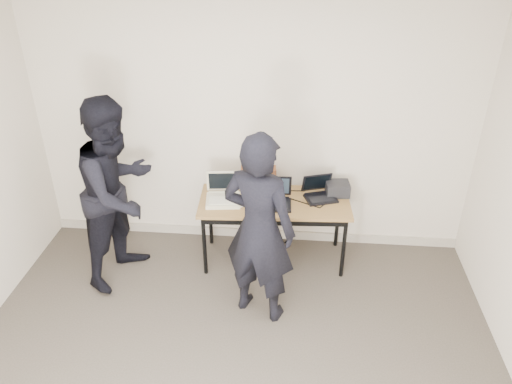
# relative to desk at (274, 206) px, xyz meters

# --- Properties ---
(room) EXTENTS (4.60, 4.60, 2.80)m
(room) POSITION_rel_desk_xyz_m (-0.26, -1.84, 0.69)
(room) COLOR #433B33
(room) RESTS_ON ground
(desk) EXTENTS (1.53, 0.73, 0.72)m
(desk) POSITION_rel_desk_xyz_m (0.00, 0.00, 0.00)
(desk) COLOR brown
(desk) RESTS_ON ground
(laptop_beige) EXTENTS (0.37, 0.37, 0.27)m
(laptop_beige) POSITION_rel_desk_xyz_m (-0.51, -0.03, 0.11)
(laptop_beige) COLOR #BFB998
(laptop_beige) RESTS_ON desk
(laptop_center) EXTENTS (0.35, 0.33, 0.26)m
(laptop_center) POSITION_rel_desk_xyz_m (-0.00, -0.03, 0.12)
(laptop_center) COLOR black
(laptop_center) RESTS_ON desk
(laptop_right) EXTENTS (0.38, 0.37, 0.22)m
(laptop_right) POSITION_rel_desk_xyz_m (0.44, 0.12, 0.11)
(laptop_right) COLOR black
(laptop_right) RESTS_ON desk
(leather_satchel) EXTENTS (0.37, 0.21, 0.25)m
(leather_satchel) POSITION_rel_desk_xyz_m (-0.18, 0.23, 0.19)
(leather_satchel) COLOR #5D3018
(leather_satchel) RESTS_ON desk
(tissue) EXTENTS (0.14, 0.10, 0.08)m
(tissue) POSITION_rel_desk_xyz_m (-0.15, 0.23, 0.34)
(tissue) COLOR white
(tissue) RESTS_ON leather_satchel
(equipment_box) EXTENTS (0.25, 0.22, 0.13)m
(equipment_box) POSITION_rel_desk_xyz_m (0.63, 0.19, 0.13)
(equipment_box) COLOR black
(equipment_box) RESTS_ON desk
(power_brick) EXTENTS (0.09, 0.06, 0.03)m
(power_brick) POSITION_rel_desk_xyz_m (-0.22, -0.17, 0.07)
(power_brick) COLOR black
(power_brick) RESTS_ON desk
(cables) EXTENTS (1.16, 0.42, 0.01)m
(cables) POSITION_rel_desk_xyz_m (0.05, -0.00, 0.06)
(cables) COLOR silver
(cables) RESTS_ON desk
(person_typist) EXTENTS (0.76, 0.63, 1.79)m
(person_typist) POSITION_rel_desk_xyz_m (-0.09, -0.78, 0.23)
(person_typist) COLOR black
(person_typist) RESTS_ON ground
(person_observer) EXTENTS (0.99, 1.10, 1.87)m
(person_observer) POSITION_rel_desk_xyz_m (-1.46, -0.32, 0.27)
(person_observer) COLOR black
(person_observer) RESTS_ON ground
(baseboard) EXTENTS (4.50, 0.03, 0.10)m
(baseboard) POSITION_rel_desk_xyz_m (-0.26, 0.40, -0.61)
(baseboard) COLOR #A59B89
(baseboard) RESTS_ON ground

